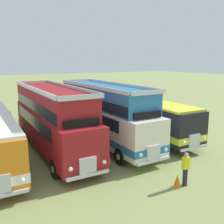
% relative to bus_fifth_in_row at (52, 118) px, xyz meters
% --- Properties ---
extents(bus_fifth_in_row, '(2.70, 11.30, 4.52)m').
position_rel_bus_fifth_in_row_xyz_m(bus_fifth_in_row, '(0.00, 0.00, 0.00)').
color(bus_fifth_in_row, maroon).
rests_on(bus_fifth_in_row, ground).
extents(bus_sixth_in_row, '(2.69, 11.11, 4.52)m').
position_rel_bus_fifth_in_row_xyz_m(bus_sixth_in_row, '(3.85, -0.28, -0.00)').
color(bus_sixth_in_row, silver).
rests_on(bus_sixth_in_row, ground).
extents(bus_seventh_in_row, '(2.83, 10.59, 2.99)m').
position_rel_bus_fifth_in_row_xyz_m(bus_seventh_in_row, '(7.71, -0.26, -0.61)').
color(bus_seventh_in_row, black).
rests_on(bus_seventh_in_row, ground).
extents(cone_mid_row, '(0.36, 0.36, 0.64)m').
position_rel_bus_fifth_in_row_xyz_m(cone_mid_row, '(3.72, -7.99, -2.04)').
color(cone_mid_row, orange).
rests_on(cone_mid_row, ground).
extents(marshal_person, '(0.36, 0.24, 1.73)m').
position_rel_bus_fifth_in_row_xyz_m(marshal_person, '(4.15, -8.08, -1.48)').
color(marshal_person, '#23232D').
rests_on(marshal_person, ground).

